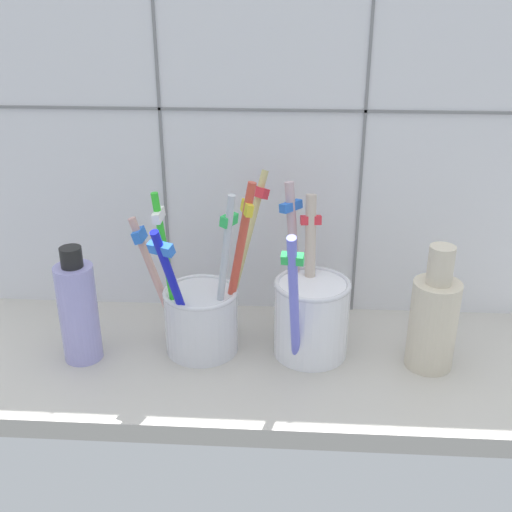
% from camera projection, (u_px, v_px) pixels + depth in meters
% --- Properties ---
extents(counter_slab, '(0.64, 0.22, 0.02)m').
position_uv_depth(counter_slab, '(255.00, 366.00, 0.64)').
color(counter_slab, '#BCB7AD').
rests_on(counter_slab, ground).
extents(tile_wall_back, '(0.64, 0.02, 0.45)m').
position_uv_depth(tile_wall_back, '(262.00, 133.00, 0.66)').
color(tile_wall_back, white).
rests_on(tile_wall_back, ground).
extents(toothbrush_cup_left, '(0.14, 0.13, 0.18)m').
position_uv_depth(toothbrush_cup_left, '(202.00, 311.00, 0.64)').
color(toothbrush_cup_left, silver).
rests_on(toothbrush_cup_left, counter_slab).
extents(toothbrush_cup_right, '(0.08, 0.13, 0.17)m').
position_uv_depth(toothbrush_cup_right, '(310.00, 313.00, 0.63)').
color(toothbrush_cup_right, white).
rests_on(toothbrush_cup_right, counter_slab).
extents(ceramic_vase, '(0.05, 0.05, 0.13)m').
position_uv_depth(ceramic_vase, '(433.00, 319.00, 0.61)').
color(ceramic_vase, beige).
rests_on(ceramic_vase, counter_slab).
extents(soap_bottle, '(0.04, 0.04, 0.12)m').
position_uv_depth(soap_bottle, '(78.00, 310.00, 0.62)').
color(soap_bottle, '#A29DE1').
rests_on(soap_bottle, counter_slab).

